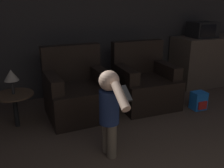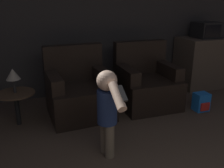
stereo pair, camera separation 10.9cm
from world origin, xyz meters
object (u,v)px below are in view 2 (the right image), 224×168
(armchair_left, at_px, (79,92))
(toy_backpack, at_px, (201,102))
(microwave, at_px, (207,30))
(lamp, at_px, (13,75))
(person_toddler, at_px, (107,107))
(armchair_right, at_px, (146,84))

(armchair_left, bearing_deg, toy_backpack, -18.20)
(microwave, xyz_separation_m, lamp, (-3.37, -0.55, -0.38))
(armchair_left, xyz_separation_m, toy_backpack, (1.76, -0.49, -0.20))
(armchair_left, bearing_deg, lamp, -178.97)
(lamp, bearing_deg, microwave, 9.22)
(person_toddler, distance_m, lamp, 1.40)
(toy_backpack, distance_m, lamp, 2.69)
(armchair_left, height_order, person_toddler, armchair_left)
(armchair_right, xyz_separation_m, lamp, (-1.91, -0.06, 0.36))
(armchair_right, relative_size, person_toddler, 1.04)
(armchair_left, distance_m, lamp, 0.92)
(armchair_right, xyz_separation_m, person_toddler, (-1.00, -1.11, 0.21))
(toy_backpack, bearing_deg, lamp, 170.58)
(armchair_left, xyz_separation_m, armchair_right, (1.07, 0.00, 0.00))
(person_toddler, xyz_separation_m, lamp, (-0.91, 1.05, 0.14))
(microwave, bearing_deg, lamp, -170.78)
(person_toddler, distance_m, toy_backpack, 1.85)
(toy_backpack, relative_size, microwave, 0.58)
(armchair_left, relative_size, toy_backpack, 3.57)
(armchair_right, bearing_deg, lamp, -177.75)
(lamp, bearing_deg, person_toddler, -49.11)
(armchair_left, distance_m, microwave, 2.68)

